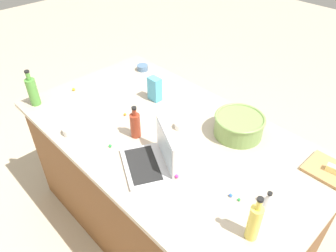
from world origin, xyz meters
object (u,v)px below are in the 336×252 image
at_px(laptop, 151,159).
at_px(mixing_bowl_large, 239,125).
at_px(bottle_olive, 33,91).
at_px(bottle_oil, 254,222).
at_px(cutting_board, 336,174).
at_px(ramekin_small, 142,68).
at_px(kitchen_timer, 268,199).
at_px(candy_bag, 155,89).
at_px(ramekin_wide, 71,130).
at_px(ramekin_medium, 181,126).
at_px(bottle_soy, 135,125).

relative_size(laptop, mixing_bowl_large, 1.25).
distance_m(bottle_olive, bottle_oil, 1.64).
xyz_separation_m(cutting_board, ramekin_small, (1.59, -0.02, 0.01)).
relative_size(laptop, bottle_olive, 1.46).
distance_m(kitchen_timer, candy_bag, 1.08).
bearing_deg(bottle_oil, ramekin_wide, 9.63).
relative_size(ramekin_small, candy_bag, 0.52).
relative_size(bottle_oil, cutting_board, 0.82).
xyz_separation_m(mixing_bowl_large, bottle_olive, (1.16, 0.74, 0.03)).
bearing_deg(ramekin_small, ramekin_medium, 156.98).
bearing_deg(candy_bag, mixing_bowl_large, -170.54).
relative_size(bottle_oil, candy_bag, 1.49).
bearing_deg(cutting_board, kitchen_timer, 70.76).
distance_m(ramekin_wide, kitchen_timer, 1.20).
distance_m(cutting_board, ramekin_medium, 0.90).
relative_size(laptop, bottle_soy, 1.80).
bearing_deg(mixing_bowl_large, ramekin_medium, 36.55).
height_order(bottle_soy, ramekin_medium, bottle_soy).
xyz_separation_m(ramekin_small, ramekin_wide, (-0.32, 0.84, 0.00)).
height_order(ramekin_small, ramekin_wide, ramekin_wide).
xyz_separation_m(bottle_olive, kitchen_timer, (-1.58, -0.41, -0.07)).
bearing_deg(ramekin_small, laptop, 142.48).
xyz_separation_m(bottle_olive, ramekin_wide, (-0.45, -0.01, -0.08)).
xyz_separation_m(ramekin_medium, candy_bag, (0.36, -0.10, 0.07)).
relative_size(bottle_oil, ramekin_small, 2.90).
height_order(bottle_olive, kitchen_timer, bottle_olive).
height_order(bottle_soy, candy_bag, bottle_soy).
bearing_deg(candy_bag, bottle_olive, 50.36).
xyz_separation_m(ramekin_wide, candy_bag, (-0.07, -0.62, 0.06)).
bearing_deg(laptop, ramekin_medium, -71.13).
relative_size(bottle_soy, ramekin_small, 2.39).
distance_m(bottle_soy, ramekin_wide, 0.40).
height_order(laptop, bottle_soy, laptop).
xyz_separation_m(bottle_soy, ramekin_small, (0.61, -0.57, -0.06)).
relative_size(bottle_soy, ramekin_wide, 2.23).
height_order(mixing_bowl_large, bottle_soy, bottle_soy).
height_order(bottle_soy, cutting_board, bottle_soy).
bearing_deg(bottle_olive, ramekin_wide, -179.03).
bearing_deg(ramekin_small, kitchen_timer, 163.24).
bearing_deg(mixing_bowl_large, kitchen_timer, 142.10).
bearing_deg(candy_bag, bottle_oil, 158.86).
bearing_deg(cutting_board, candy_bag, 9.43).
height_order(mixing_bowl_large, ramekin_wide, mixing_bowl_large).
bearing_deg(bottle_olive, mixing_bowl_large, -147.52).
height_order(bottle_olive, ramekin_medium, bottle_olive).
distance_m(bottle_soy, ramekin_small, 0.84).
height_order(ramekin_wide, kitchen_timer, kitchen_timer).
distance_m(laptop, candy_bag, 0.66).
height_order(bottle_olive, bottle_soy, bottle_olive).
relative_size(mixing_bowl_large, kitchen_timer, 3.91).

